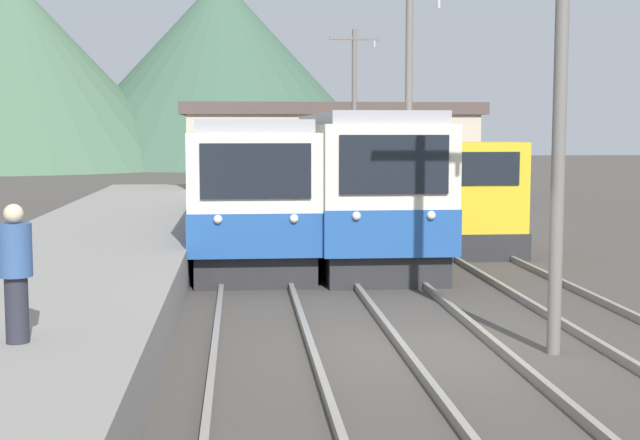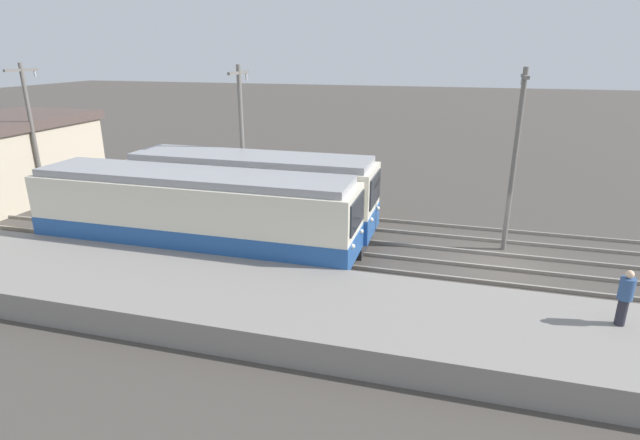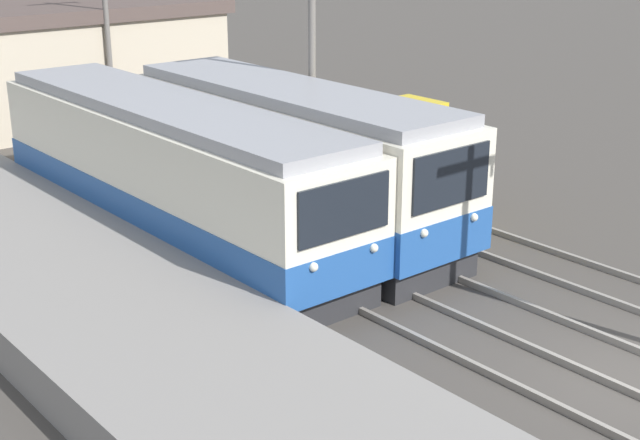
{
  "view_description": "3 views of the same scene",
  "coord_description": "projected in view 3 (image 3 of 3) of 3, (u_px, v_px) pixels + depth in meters",
  "views": [
    {
      "loc": [
        -2.93,
        -12.95,
        3.32
      ],
      "look_at": [
        -1.18,
        6.29,
        1.36
      ],
      "focal_mm": 50.0,
      "sensor_mm": 36.0,
      "label": 1
    },
    {
      "loc": [
        -18.95,
        1.84,
        7.89
      ],
      "look_at": [
        -0.56,
        6.97,
        1.37
      ],
      "focal_mm": 28.0,
      "sensor_mm": 36.0,
      "label": 2
    },
    {
      "loc": [
        -13.13,
        -6.88,
        7.85
      ],
      "look_at": [
        -1.2,
        7.45,
        1.31
      ],
      "focal_mm": 50.0,
      "sensor_mm": 36.0,
      "label": 3
    }
  ],
  "objects": [
    {
      "name": "track_left",
      "position": [
        556.0,
        435.0,
        13.92
      ],
      "size": [
        1.54,
        60.0,
        0.14
      ],
      "color": "gray",
      "rests_on": "ground"
    },
    {
      "name": "shunting_locomotive",
      "position": [
        363.0,
        159.0,
        24.91
      ],
      "size": [
        2.4,
        4.76,
        3.0
      ],
      "color": "#28282B",
      "rests_on": "ground"
    },
    {
      "name": "station_building",
      "position": [
        55.0,
        62.0,
        34.21
      ],
      "size": [
        12.6,
        6.3,
        4.44
      ],
      "color": "beige",
      "rests_on": "ground"
    },
    {
      "name": "commuter_train_center",
      "position": [
        292.0,
        165.0,
        22.49
      ],
      "size": [
        2.84,
        10.81,
        3.72
      ],
      "color": "#28282B",
      "rests_on": "ground"
    },
    {
      "name": "commuter_train_left",
      "position": [
        171.0,
        177.0,
        21.7
      ],
      "size": [
        2.84,
        12.94,
        3.53
      ],
      "color": "#28282B",
      "rests_on": "ground"
    },
    {
      "name": "catenary_mast_mid",
      "position": [
        312.0,
        64.0,
        23.39
      ],
      "size": [
        2.0,
        0.2,
        7.3
      ],
      "color": "slate",
      "rests_on": "ground"
    },
    {
      "name": "catenary_mast_far",
      "position": [
        107.0,
        23.0,
        31.8
      ],
      "size": [
        2.0,
        0.2,
        7.3
      ],
      "color": "slate",
      "rests_on": "ground"
    }
  ]
}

